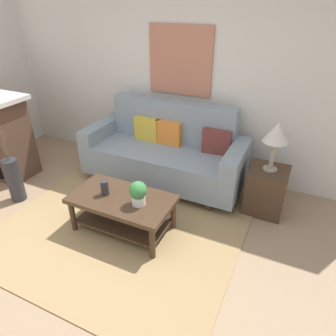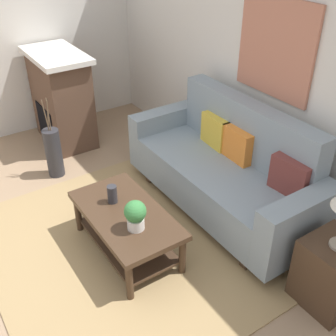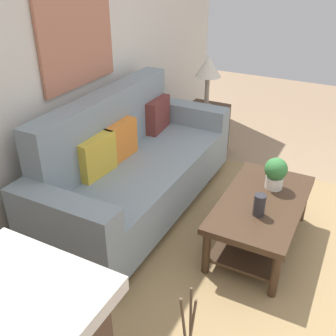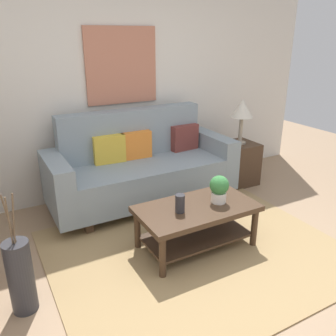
{
  "view_description": "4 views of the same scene",
  "coord_description": "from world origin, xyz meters",
  "px_view_note": "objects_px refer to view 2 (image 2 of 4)",
  "views": [
    {
      "loc": [
        1.6,
        -1.6,
        2.28
      ],
      "look_at": [
        0.24,
        1.29,
        0.47
      ],
      "focal_mm": 32.38,
      "sensor_mm": 36.0,
      "label": 1
    },
    {
      "loc": [
        2.54,
        -0.65,
        2.65
      ],
      "look_at": [
        -0.16,
        1.13,
        0.58
      ],
      "focal_mm": 44.36,
      "sensor_mm": 36.0,
      "label": 2
    },
    {
      "loc": [
        -2.54,
        0.05,
        2.13
      ],
      "look_at": [
        -0.12,
        1.31,
        0.6
      ],
      "focal_mm": 42.36,
      "sensor_mm": 36.0,
      "label": 3
    },
    {
      "loc": [
        -1.58,
        -1.81,
        1.9
      ],
      "look_at": [
        -0.04,
        0.98,
        0.68
      ],
      "focal_mm": 37.48,
      "sensor_mm": 36.0,
      "label": 4
    }
  ],
  "objects_px": {
    "throw_pillow_orange": "(237,145)",
    "fireplace": "(62,98)",
    "potted_plant_tabletop": "(135,214)",
    "tabletop_vase": "(112,194)",
    "floor_vase": "(54,153)",
    "side_table": "(332,273)",
    "coffee_table": "(126,223)",
    "throw_pillow_maroon": "(290,177)",
    "couch": "(225,170)",
    "framed_painting": "(275,48)",
    "throw_pillow_mustard": "(216,131)"
  },
  "relations": [
    {
      "from": "throw_pillow_orange",
      "to": "throw_pillow_maroon",
      "type": "bearing_deg",
      "value": 0.0
    },
    {
      "from": "couch",
      "to": "fireplace",
      "type": "distance_m",
      "value": 2.38
    },
    {
      "from": "throw_pillow_mustard",
      "to": "throw_pillow_orange",
      "type": "relative_size",
      "value": 1.0
    },
    {
      "from": "tabletop_vase",
      "to": "throw_pillow_orange",
      "type": "bearing_deg",
      "value": 83.06
    },
    {
      "from": "throw_pillow_mustard",
      "to": "potted_plant_tabletop",
      "type": "bearing_deg",
      "value": -65.22
    },
    {
      "from": "throw_pillow_mustard",
      "to": "tabletop_vase",
      "type": "distance_m",
      "value": 1.31
    },
    {
      "from": "tabletop_vase",
      "to": "potted_plant_tabletop",
      "type": "relative_size",
      "value": 0.63
    },
    {
      "from": "coffee_table",
      "to": "tabletop_vase",
      "type": "bearing_deg",
      "value": -173.71
    },
    {
      "from": "couch",
      "to": "throw_pillow_maroon",
      "type": "height_order",
      "value": "couch"
    },
    {
      "from": "potted_plant_tabletop",
      "to": "floor_vase",
      "type": "distance_m",
      "value": 1.79
    },
    {
      "from": "side_table",
      "to": "framed_painting",
      "type": "xyz_separation_m",
      "value": [
        -1.38,
        0.57,
        1.28
      ]
    },
    {
      "from": "couch",
      "to": "floor_vase",
      "type": "height_order",
      "value": "couch"
    },
    {
      "from": "coffee_table",
      "to": "fireplace",
      "type": "xyz_separation_m",
      "value": [
        -2.27,
        0.34,
        0.27
      ]
    },
    {
      "from": "throw_pillow_orange",
      "to": "side_table",
      "type": "distance_m",
      "value": 1.45
    },
    {
      "from": "tabletop_vase",
      "to": "floor_vase",
      "type": "height_order",
      "value": "tabletop_vase"
    },
    {
      "from": "potted_plant_tabletop",
      "to": "side_table",
      "type": "xyz_separation_m",
      "value": [
        1.12,
        1.06,
        -0.29
      ]
    },
    {
      "from": "fireplace",
      "to": "floor_vase",
      "type": "xyz_separation_m",
      "value": [
        0.73,
        -0.42,
        -0.3
      ]
    },
    {
      "from": "side_table",
      "to": "floor_vase",
      "type": "relative_size",
      "value": 0.99
    },
    {
      "from": "fireplace",
      "to": "framed_painting",
      "type": "bearing_deg",
      "value": 29.44
    },
    {
      "from": "throw_pillow_maroon",
      "to": "framed_painting",
      "type": "distance_m",
      "value": 1.15
    },
    {
      "from": "throw_pillow_mustard",
      "to": "coffee_table",
      "type": "distance_m",
      "value": 1.36
    },
    {
      "from": "throw_pillow_mustard",
      "to": "side_table",
      "type": "height_order",
      "value": "throw_pillow_mustard"
    },
    {
      "from": "couch",
      "to": "framed_painting",
      "type": "bearing_deg",
      "value": 90.0
    },
    {
      "from": "throw_pillow_maroon",
      "to": "floor_vase",
      "type": "xyz_separation_m",
      "value": [
        -2.17,
        -1.34,
        -0.4
      ]
    },
    {
      "from": "throw_pillow_orange",
      "to": "fireplace",
      "type": "bearing_deg",
      "value": -157.62
    },
    {
      "from": "couch",
      "to": "coffee_table",
      "type": "distance_m",
      "value": 1.14
    },
    {
      "from": "throw_pillow_orange",
      "to": "floor_vase",
      "type": "distance_m",
      "value": 2.06
    },
    {
      "from": "potted_plant_tabletop",
      "to": "throw_pillow_maroon",
      "type": "bearing_deg",
      "value": 72.42
    },
    {
      "from": "throw_pillow_orange",
      "to": "fireplace",
      "type": "distance_m",
      "value": 2.42
    },
    {
      "from": "couch",
      "to": "potted_plant_tabletop",
      "type": "bearing_deg",
      "value": -77.37
    },
    {
      "from": "floor_vase",
      "to": "throw_pillow_mustard",
      "type": "bearing_deg",
      "value": 48.86
    },
    {
      "from": "throw_pillow_maroon",
      "to": "coffee_table",
      "type": "relative_size",
      "value": 0.33
    },
    {
      "from": "couch",
      "to": "coffee_table",
      "type": "relative_size",
      "value": 1.96
    },
    {
      "from": "coffee_table",
      "to": "throw_pillow_maroon",
      "type": "bearing_deg",
      "value": 63.4
    },
    {
      "from": "throw_pillow_maroon",
      "to": "tabletop_vase",
      "type": "height_order",
      "value": "throw_pillow_maroon"
    },
    {
      "from": "throw_pillow_maroon",
      "to": "potted_plant_tabletop",
      "type": "height_order",
      "value": "throw_pillow_maroon"
    },
    {
      "from": "throw_pillow_orange",
      "to": "tabletop_vase",
      "type": "bearing_deg",
      "value": -96.94
    },
    {
      "from": "tabletop_vase",
      "to": "framed_painting",
      "type": "height_order",
      "value": "framed_painting"
    },
    {
      "from": "framed_painting",
      "to": "coffee_table",
      "type": "bearing_deg",
      "value": -88.7
    },
    {
      "from": "side_table",
      "to": "floor_vase",
      "type": "xyz_separation_m",
      "value": [
        -2.89,
        -1.11,
        0.0
      ]
    },
    {
      "from": "throw_pillow_orange",
      "to": "tabletop_vase",
      "type": "relative_size",
      "value": 2.18
    },
    {
      "from": "potted_plant_tabletop",
      "to": "fireplace",
      "type": "distance_m",
      "value": 2.52
    },
    {
      "from": "side_table",
      "to": "coffee_table",
      "type": "bearing_deg",
      "value": -142.46
    },
    {
      "from": "potted_plant_tabletop",
      "to": "tabletop_vase",
      "type": "bearing_deg",
      "value": 179.38
    },
    {
      "from": "fireplace",
      "to": "potted_plant_tabletop",
      "type": "bearing_deg",
      "value": -8.33
    },
    {
      "from": "framed_painting",
      "to": "side_table",
      "type": "bearing_deg",
      "value": -22.48
    },
    {
      "from": "coffee_table",
      "to": "floor_vase",
      "type": "relative_size",
      "value": 1.94
    },
    {
      "from": "potted_plant_tabletop",
      "to": "throw_pillow_orange",
      "type": "bearing_deg",
      "value": 101.43
    },
    {
      "from": "throw_pillow_mustard",
      "to": "framed_painting",
      "type": "distance_m",
      "value": 1.0
    },
    {
      "from": "coffee_table",
      "to": "side_table",
      "type": "relative_size",
      "value": 1.96
    }
  ]
}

